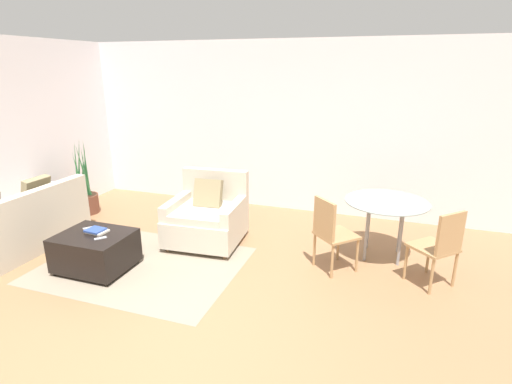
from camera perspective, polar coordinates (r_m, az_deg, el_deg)
The scene contains 14 objects.
ground_plane at distance 3.97m, azimuth -12.20°, elevation -19.07°, with size 20.00×20.00×0.00m, color #936B47.
wall_back at distance 6.64m, azimuth 3.39°, elevation 9.16°, with size 12.00×0.06×2.75m.
wall_left at distance 6.72m, azimuth -32.02°, elevation 6.63°, with size 0.06×12.00×2.75m.
area_rug at distance 5.19m, azimuth -15.88°, elevation -9.97°, with size 2.36×1.79×0.01m.
couch at distance 6.12m, azimuth -31.59°, elevation -4.72°, with size 0.94×1.95×0.91m.
armchair at distance 5.54m, azimuth -7.00°, elevation -3.62°, with size 1.02×1.01×0.95m.
ottoman at distance 5.18m, azimuth -21.96°, elevation -7.71°, with size 0.83×0.68×0.45m.
book_stack at distance 5.13m, azimuth -21.85°, elevation -5.16°, with size 0.25×0.21×0.04m.
tv_remote_primary at distance 4.94m, azimuth -21.34°, elevation -6.16°, with size 0.12×0.13×0.01m.
tv_remote_secondary at distance 5.30m, azimuth -22.74°, elevation -4.73°, with size 0.12×0.14×0.01m.
potted_plant at distance 7.18m, azimuth -23.23°, elevation -0.60°, with size 0.41×0.41×1.25m.
dining_table at distance 5.22m, azimuth 18.09°, elevation -2.21°, with size 1.02×1.02×0.75m.
dining_chair_near_left at distance 4.76m, azimuth 10.64°, elevation -5.33°, with size 0.59×0.59×0.90m.
dining_chair_near_right at distance 4.76m, azimuth 24.84°, elevation -6.72°, with size 0.59×0.59×0.90m.
Camera 1 is at (1.75, -2.68, 2.34)m, focal length 28.00 mm.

